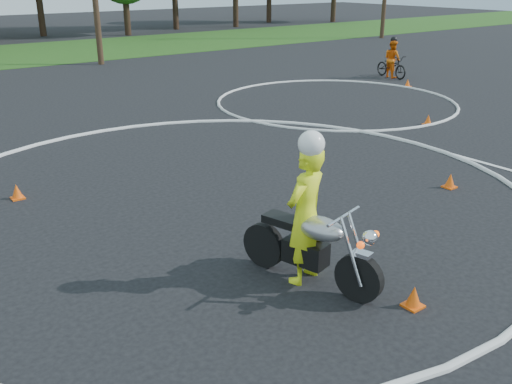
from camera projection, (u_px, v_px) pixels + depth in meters
ground at (326, 250)px, 9.01m from camera, size 120.00×120.00×0.00m
course_markings at (266, 158)px, 13.47m from camera, size 19.05×19.05×0.12m
primary_motorcycle at (312, 246)px, 7.87m from camera, size 0.88×2.21×1.19m
rider_primary_grp at (306, 211)px, 7.79m from camera, size 0.83×0.65×2.20m
rider_second_grp at (392, 63)px, 23.79m from camera, size 0.86×1.82×1.68m
traffic_cones at (429, 142)px, 14.30m from camera, size 19.03×10.71×0.30m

